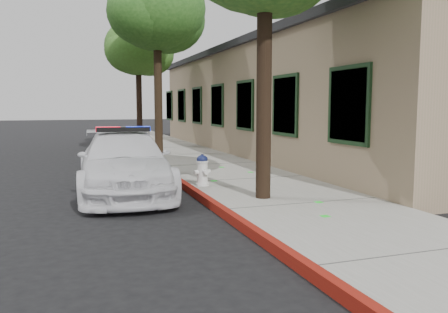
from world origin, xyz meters
TOP-DOWN VIEW (x-y plane):
  - ground at (0.00, 0.00)m, footprint 120.00×120.00m
  - sidewalk at (1.60, 3.00)m, footprint 3.20×60.00m
  - red_curb at (0.06, 3.00)m, footprint 0.14×60.00m
  - clapboard_building at (6.69, 9.00)m, footprint 7.30×20.89m
  - police_car at (-1.33, 2.79)m, footprint 2.17×4.81m
  - fire_hydrant at (0.35, 2.41)m, footprint 0.41×0.35m
  - street_tree_mid at (0.80, 9.89)m, footprint 3.76×3.63m
  - street_tree_far at (0.73, 14.06)m, footprint 3.23×3.04m

SIDE VIEW (x-z plane):
  - ground at x=0.00m, z-range 0.00..0.00m
  - sidewalk at x=1.60m, z-range 0.00..0.15m
  - red_curb at x=0.06m, z-range 0.00..0.16m
  - fire_hydrant at x=0.35m, z-range 0.15..0.86m
  - police_car at x=-1.33m, z-range -0.06..1.43m
  - clapboard_building at x=6.69m, z-range 0.01..4.25m
  - street_tree_far at x=0.73m, z-range 1.60..7.36m
  - street_tree_mid at x=0.80m, z-range 1.90..8.78m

